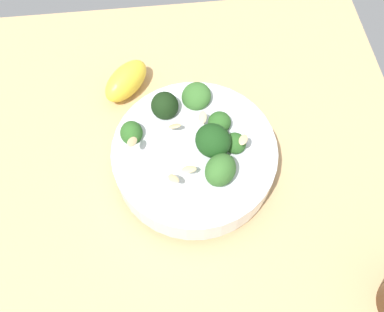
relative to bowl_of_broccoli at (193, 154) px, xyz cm
name	(u,v)px	position (x,y,z in cm)	size (l,w,h in cm)	color
ground_plane	(193,169)	(-0.77, 0.22, -6.09)	(62.81, 62.81, 4.10)	tan
bowl_of_broccoli	(193,154)	(0.00, 0.00, 0.00)	(21.06, 21.06, 11.13)	white
lemon_wedge	(126,81)	(-14.41, -8.43, -1.81)	(8.23, 4.21, 4.46)	yellow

